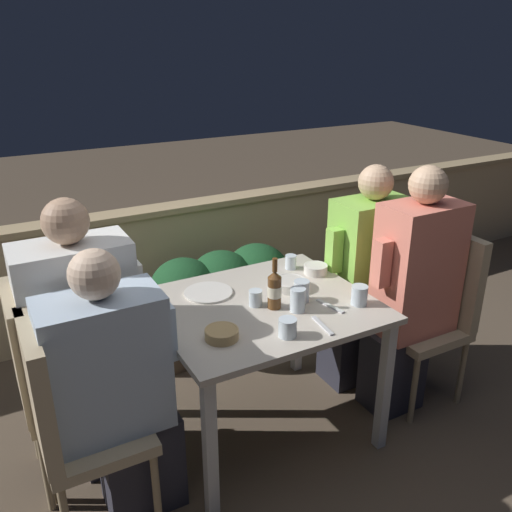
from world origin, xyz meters
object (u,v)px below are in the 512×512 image
(chair_left_far, at_px, (45,374))
(beer_bottle, at_px, (274,289))
(person_blue_shirt, at_px, (117,391))
(person_coral_top, at_px, (411,292))
(chair_right_near, at_px, (436,303))
(chair_left_near, at_px, (66,415))
(person_green_blouse, at_px, (364,277))
(person_white_polo, at_px, (90,343))
(chair_right_far, at_px, (389,283))

(chair_left_far, relative_size, beer_bottle, 3.88)
(person_blue_shirt, relative_size, person_coral_top, 0.91)
(chair_left_far, relative_size, person_coral_top, 0.72)
(chair_right_near, xyz_separation_m, beer_bottle, (-0.97, 0.09, 0.27))
(person_coral_top, height_order, beer_bottle, person_coral_top)
(person_blue_shirt, xyz_separation_m, beer_bottle, (0.78, 0.10, 0.23))
(chair_left_near, xyz_separation_m, chair_right_near, (1.96, 0.01, 0.00))
(chair_left_far, relative_size, person_green_blouse, 0.75)
(person_white_polo, bearing_deg, chair_right_far, 0.05)
(chair_left_near, distance_m, chair_right_near, 1.96)
(chair_left_near, bearing_deg, chair_right_near, 0.17)
(chair_right_far, height_order, person_green_blouse, person_green_blouse)
(chair_left_far, xyz_separation_m, chair_right_near, (1.98, -0.32, 0.00))
(chair_right_far, bearing_deg, person_blue_shirt, -169.19)
(chair_right_far, bearing_deg, chair_left_far, -179.95)
(person_blue_shirt, xyz_separation_m, chair_left_far, (-0.23, 0.32, -0.04))
(beer_bottle, bearing_deg, chair_right_far, 13.82)
(person_white_polo, distance_m, chair_right_far, 1.74)
(person_coral_top, xyz_separation_m, person_green_blouse, (-0.05, 0.32, -0.03))
(chair_right_far, bearing_deg, person_green_blouse, -180.00)
(person_coral_top, bearing_deg, person_white_polo, 168.64)
(chair_left_near, relative_size, beer_bottle, 3.88)
(person_blue_shirt, height_order, chair_right_near, person_blue_shirt)
(person_blue_shirt, relative_size, person_white_polo, 0.92)
(chair_left_near, distance_m, person_green_blouse, 1.74)
(person_blue_shirt, distance_m, chair_right_far, 1.73)
(chair_left_far, height_order, chair_right_far, same)
(chair_right_near, bearing_deg, beer_bottle, 174.57)
(chair_right_near, distance_m, person_coral_top, 0.23)
(chair_left_near, xyz_separation_m, chair_right_far, (1.91, 0.33, 0.00))
(chair_left_near, height_order, chair_right_far, same)
(beer_bottle, bearing_deg, person_coral_top, -6.82)
(person_white_polo, xyz_separation_m, person_green_blouse, (1.53, 0.00, -0.02))
(person_blue_shirt, distance_m, person_white_polo, 0.33)
(chair_left_near, distance_m, beer_bottle, 1.02)
(chair_right_near, distance_m, beer_bottle, 1.01)
(person_green_blouse, bearing_deg, chair_left_near, -169.20)
(person_white_polo, bearing_deg, beer_bottle, -15.55)
(beer_bottle, bearing_deg, person_green_blouse, 17.46)
(chair_left_near, xyz_separation_m, person_green_blouse, (1.70, 0.33, 0.08))
(person_white_polo, bearing_deg, chair_left_near, -118.24)
(chair_left_far, xyz_separation_m, chair_right_far, (1.93, 0.00, 0.00))
(person_blue_shirt, bearing_deg, chair_left_near, 180.00)
(chair_left_near, relative_size, person_blue_shirt, 0.79)
(person_white_polo, xyz_separation_m, chair_right_near, (1.78, -0.32, -0.10))
(chair_left_far, bearing_deg, beer_bottle, -12.58)
(chair_right_near, height_order, beer_bottle, beer_bottle)
(chair_left_near, height_order, person_white_polo, person_white_polo)
(person_coral_top, relative_size, person_green_blouse, 1.04)
(chair_left_near, bearing_deg, chair_left_far, 94.66)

